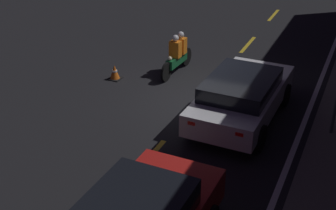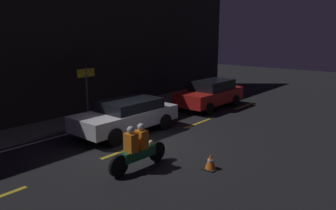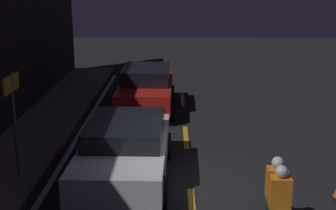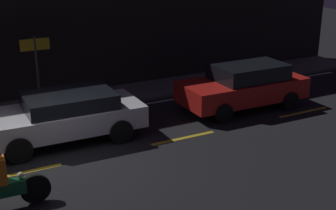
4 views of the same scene
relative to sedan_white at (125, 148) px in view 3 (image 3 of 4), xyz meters
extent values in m
plane|color=black|center=(-0.55, -1.47, -0.74)|extent=(56.00, 56.00, 0.00)
cube|color=gold|center=(-1.55, -1.47, -0.74)|extent=(2.00, 0.14, 0.01)
cube|color=gold|center=(2.95, -1.47, -0.74)|extent=(2.00, 0.14, 0.01)
cube|color=gold|center=(7.45, -1.47, -0.74)|extent=(2.00, 0.14, 0.01)
cube|color=silver|center=(-0.55, 1.69, -0.74)|extent=(25.20, 0.14, 0.01)
cube|color=silver|center=(-0.05, 0.00, -0.11)|extent=(4.40, 1.97, 0.60)
cube|color=black|center=(0.17, 0.00, 0.40)|extent=(2.44, 1.74, 0.41)
cube|color=red|center=(2.08, -0.66, 0.05)|extent=(0.06, 0.20, 0.10)
cube|color=red|center=(2.11, 0.56, 0.05)|extent=(0.06, 0.20, 0.10)
cylinder|color=black|center=(-1.43, -0.88, -0.41)|extent=(0.67, 0.20, 0.67)
cylinder|color=black|center=(-1.38, 0.95, -0.41)|extent=(0.67, 0.20, 0.67)
cylinder|color=black|center=(1.28, -0.95, -0.41)|extent=(0.67, 0.20, 0.67)
cylinder|color=black|center=(1.32, 0.88, -0.41)|extent=(0.67, 0.20, 0.67)
cube|color=red|center=(5.95, -0.15, -0.10)|extent=(4.24, 1.86, 0.67)
cube|color=black|center=(6.16, -0.15, 0.48)|extent=(2.34, 1.65, 0.51)
cube|color=red|center=(8.01, -0.77, 0.06)|extent=(0.06, 0.20, 0.10)
cube|color=red|center=(8.03, 0.40, 0.06)|extent=(0.06, 0.20, 0.10)
cylinder|color=black|center=(4.63, -1.00, -0.44)|extent=(0.61, 0.19, 0.61)
cylinder|color=black|center=(4.66, 0.75, -0.44)|extent=(0.61, 0.19, 0.61)
cylinder|color=black|center=(7.24, -1.05, -0.44)|extent=(0.61, 0.19, 0.61)
cylinder|color=black|center=(7.27, 0.70, -0.44)|extent=(0.61, 0.19, 0.61)
cylinder|color=black|center=(-1.51, -2.98, -0.42)|extent=(0.65, 0.11, 0.64)
cube|color=#14592D|center=(-2.29, -2.94, -0.27)|extent=(1.20, 0.30, 0.30)
sphere|color=#F2EABF|center=(-1.79, -2.97, -0.04)|extent=(0.14, 0.14, 0.14)
cube|color=orange|center=(-2.19, -2.95, 0.15)|extent=(0.30, 0.37, 0.55)
sphere|color=silver|center=(-2.19, -2.95, 0.54)|extent=(0.22, 0.22, 0.22)
cube|color=orange|center=(-2.59, -2.93, 0.15)|extent=(0.30, 0.37, 0.55)
sphere|color=silver|center=(-2.59, -2.93, 0.54)|extent=(0.22, 0.22, 0.22)
cylinder|color=#4C4C51|center=(-0.09, 2.44, 0.56)|extent=(0.08, 0.08, 2.40)
cube|color=yellow|center=(-0.09, 2.44, 1.51)|extent=(0.90, 0.05, 0.36)
camera|label=1|loc=(11.35, 2.89, 5.64)|focal=50.00mm
camera|label=2|loc=(-8.81, -9.47, 3.28)|focal=35.00mm
camera|label=3|loc=(-9.98, -1.06, 3.68)|focal=50.00mm
camera|label=4|loc=(-3.16, -11.96, 4.48)|focal=50.00mm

